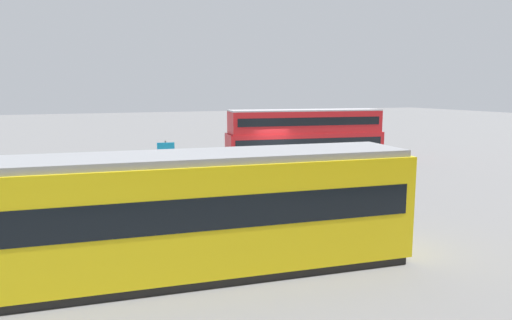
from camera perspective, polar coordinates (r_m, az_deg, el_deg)
name	(u,v)px	position (r m, az deg, el deg)	size (l,w,h in m)	color
ground_plane	(278,166)	(32.63, 2.75, -0.73)	(160.00, 160.00, 0.00)	slate
double_decker_bus	(305,134)	(35.53, 6.06, 3.19)	(12.22, 4.09, 3.82)	red
tram_yellow	(148,216)	(13.41, -13.14, -6.69)	(15.74, 4.00, 3.55)	yellow
pedestrian_near_railing	(232,175)	(24.17, -2.97, -1.84)	(0.37, 0.37, 1.62)	#33384C
pedestrian_railing	(263,170)	(26.83, 0.83, -1.19)	(6.64, 0.87, 1.08)	gray
info_sign	(166,156)	(25.78, -11.00, 0.54)	(0.93, 0.21, 2.57)	slate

